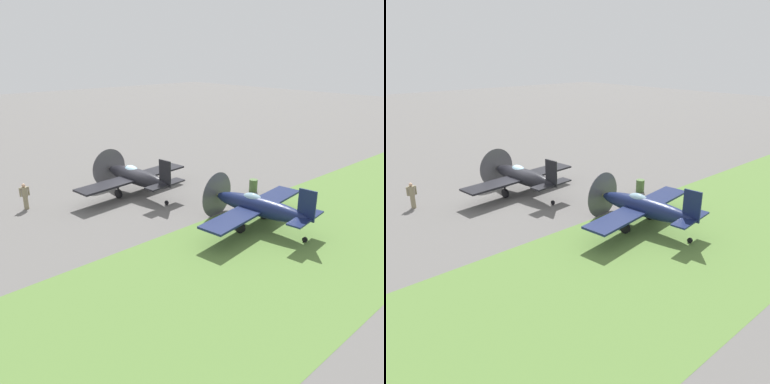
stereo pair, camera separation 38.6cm
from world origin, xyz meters
TOP-DOWN VIEW (x-y plane):
  - ground_plane at (0.00, 0.00)m, footprint 160.00×160.00m
  - grass_verge at (0.00, -12.17)m, footprint 120.00×11.00m
  - airplane_lead at (0.92, -0.08)m, footprint 8.98×7.11m
  - airplane_wingman at (2.93, -9.44)m, footprint 8.69×6.90m
  - ground_crew_chief at (-5.96, 2.39)m, footprint 0.63×0.38m
  - fuel_drum at (7.61, -5.31)m, footprint 0.60×0.60m

SIDE VIEW (x-z plane):
  - ground_plane at x=0.00m, z-range 0.00..0.00m
  - grass_verge at x=0.00m, z-range 0.00..0.01m
  - fuel_drum at x=7.61m, z-range 0.00..0.90m
  - ground_crew_chief at x=-5.96m, z-range 0.05..1.78m
  - airplane_wingman at x=2.93m, z-range -0.25..2.83m
  - airplane_lead at x=0.92m, z-range -0.26..2.93m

